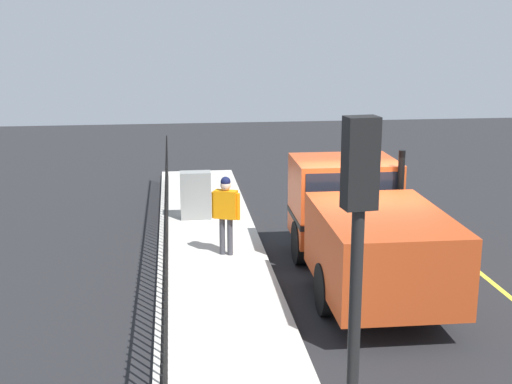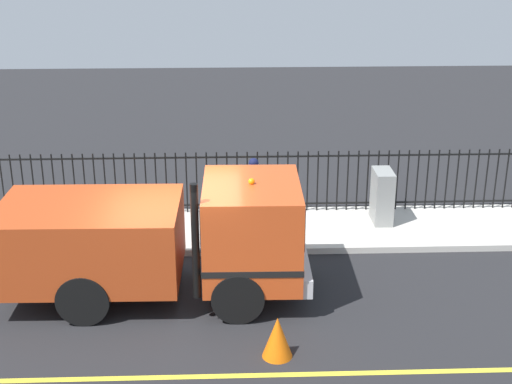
# 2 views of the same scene
# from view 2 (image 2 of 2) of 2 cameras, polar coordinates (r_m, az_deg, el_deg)

# --- Properties ---
(ground_plane) EXTENTS (46.67, 46.67, 0.00)m
(ground_plane) POSITION_cam_2_polar(r_m,az_deg,el_deg) (14.13, -6.25, -8.30)
(ground_plane) COLOR #232326
(ground_plane) RESTS_ON ground
(sidewalk_slab) EXTENTS (2.41, 21.21, 0.14)m
(sidewalk_slab) POSITION_cam_2_polar(r_m,az_deg,el_deg) (16.81, -5.59, -3.09)
(sidewalk_slab) COLOR beige
(sidewalk_slab) RESTS_ON ground
(lane_marking) EXTENTS (0.12, 19.09, 0.01)m
(lane_marking) POSITION_cam_2_polar(r_m,az_deg,el_deg) (11.92, -7.08, -14.33)
(lane_marking) COLOR yellow
(lane_marking) RESTS_ON ground
(work_truck) EXTENTS (2.34, 5.82, 2.64)m
(work_truck) POSITION_cam_2_polar(r_m,az_deg,el_deg) (13.67, -6.65, -3.34)
(work_truck) COLOR #D84C1E
(work_truck) RESTS_ON ground
(worker_standing) EXTENTS (0.61, 0.40, 1.79)m
(worker_standing) POSITION_cam_2_polar(r_m,az_deg,el_deg) (16.06, -0.19, 0.34)
(worker_standing) COLOR orange
(worker_standing) RESTS_ON sidewalk_slab
(iron_fence) EXTENTS (0.04, 18.07, 1.52)m
(iron_fence) POSITION_cam_2_polar(r_m,az_deg,el_deg) (17.43, -5.51, 0.76)
(iron_fence) COLOR black
(iron_fence) RESTS_ON sidewalk_slab
(utility_cabinet) EXTENTS (0.80, 0.43, 1.26)m
(utility_cabinet) POSITION_cam_2_polar(r_m,az_deg,el_deg) (17.12, 9.95, -0.34)
(utility_cabinet) COLOR gray
(utility_cabinet) RESTS_ON sidewalk_slab
(traffic_cone) EXTENTS (0.51, 0.51, 0.73)m
(traffic_cone) POSITION_cam_2_polar(r_m,az_deg,el_deg) (12.15, 1.71, -11.39)
(traffic_cone) COLOR orange
(traffic_cone) RESTS_ON ground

